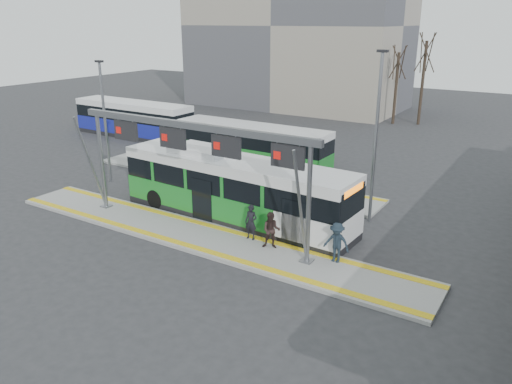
% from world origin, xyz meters
% --- Properties ---
extents(ground, '(120.00, 120.00, 0.00)m').
position_xyz_m(ground, '(0.00, 0.00, 0.00)').
color(ground, '#2D2D30').
rests_on(ground, ground).
extents(platform_main, '(22.00, 3.00, 0.15)m').
position_xyz_m(platform_main, '(0.00, 0.00, 0.07)').
color(platform_main, gray).
rests_on(platform_main, ground).
extents(platform_second, '(20.00, 3.00, 0.15)m').
position_xyz_m(platform_second, '(-4.00, 8.00, 0.07)').
color(platform_second, gray).
rests_on(platform_second, ground).
extents(tactile_main, '(22.00, 2.65, 0.02)m').
position_xyz_m(tactile_main, '(0.00, 0.00, 0.16)').
color(tactile_main, yellow).
rests_on(tactile_main, platform_main).
extents(tactile_second, '(20.00, 0.35, 0.02)m').
position_xyz_m(tactile_second, '(-4.00, 9.15, 0.16)').
color(tactile_second, yellow).
rests_on(tactile_second, platform_second).
extents(gantry, '(13.00, 1.68, 5.20)m').
position_xyz_m(gantry, '(-0.35, 0.25, 4.30)').
color(gantry, slate).
rests_on(gantry, platform_main).
extents(apartment_block, '(24.50, 12.50, 18.40)m').
position_xyz_m(apartment_block, '(-14.00, 36.00, 9.21)').
color(apartment_block, gray).
rests_on(apartment_block, ground).
extents(hero_bus, '(12.77, 3.24, 3.48)m').
position_xyz_m(hero_bus, '(0.13, 2.84, 1.59)').
color(hero_bus, black).
rests_on(hero_bus, ground).
extents(bg_bus_green, '(11.32, 2.45, 2.83)m').
position_xyz_m(bg_bus_green, '(-4.53, 11.68, 1.40)').
color(bg_bus_green, black).
rests_on(bg_bus_green, ground).
extents(bg_bus_blue, '(11.46, 2.56, 2.99)m').
position_xyz_m(bg_bus_blue, '(-18.08, 13.85, 1.48)').
color(bg_bus_blue, black).
rests_on(bg_bus_blue, ground).
extents(passenger_a, '(0.61, 0.41, 1.64)m').
position_xyz_m(passenger_a, '(2.33, 0.95, 0.97)').
color(passenger_a, black).
rests_on(passenger_a, platform_main).
extents(passenger_b, '(0.98, 0.89, 1.64)m').
position_xyz_m(passenger_b, '(3.59, 0.64, 0.97)').
color(passenger_b, '#2D1F1E').
rests_on(passenger_b, platform_main).
extents(passenger_c, '(1.11, 0.65, 1.71)m').
position_xyz_m(passenger_c, '(6.52, 0.93, 1.01)').
color(passenger_c, '#1B2731').
rests_on(passenger_c, platform_main).
extents(tree_left, '(1.40, 1.40, 7.64)m').
position_xyz_m(tree_left, '(-0.80, 31.33, 5.79)').
color(tree_left, '#382B21').
rests_on(tree_left, ground).
extents(tree_mid, '(1.40, 1.40, 8.83)m').
position_xyz_m(tree_mid, '(1.40, 32.26, 6.69)').
color(tree_mid, '#382B21').
rests_on(tree_mid, ground).
extents(tree_far, '(1.40, 1.40, 8.87)m').
position_xyz_m(tree_far, '(-25.47, 31.09, 6.73)').
color(tree_far, '#382B21').
rests_on(tree_far, ground).
extents(lamp_west, '(0.50, 0.25, 7.40)m').
position_xyz_m(lamp_west, '(-9.99, 3.79, 3.94)').
color(lamp_west, slate).
rests_on(lamp_west, ground).
extents(lamp_east, '(0.50, 0.25, 8.36)m').
position_xyz_m(lamp_east, '(6.05, 6.18, 4.42)').
color(lamp_east, slate).
rests_on(lamp_east, ground).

